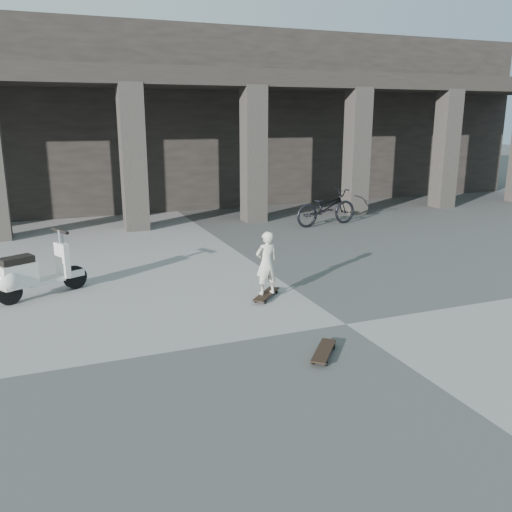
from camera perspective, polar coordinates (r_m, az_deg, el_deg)
name	(u,v)px	position (r m, az deg, el deg)	size (l,w,h in m)	color
ground	(346,324)	(8.56, 9.45, -7.10)	(90.00, 90.00, 0.00)	#474744
colonnade	(157,119)	(20.98, -10.38, 14.04)	(28.00, 8.82, 6.00)	black
longboard	(266,294)	(9.60, 1.10, -4.07)	(0.72, 0.75, 0.08)	black
skateboard_spare	(324,351)	(7.42, 7.14, -9.93)	(0.65, 0.73, 0.09)	black
child	(267,263)	(9.43, 1.12, -0.74)	(0.41, 0.27, 1.12)	beige
scooter	(26,275)	(10.20, -23.04, -1.82)	(1.55, 0.92, 1.16)	black
bicycle	(326,207)	(16.04, 7.38, 5.10)	(0.71, 2.03, 1.07)	black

